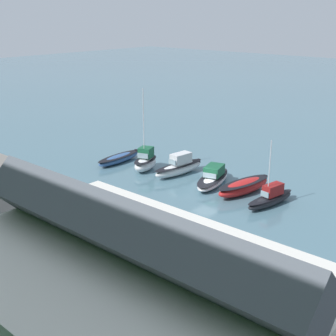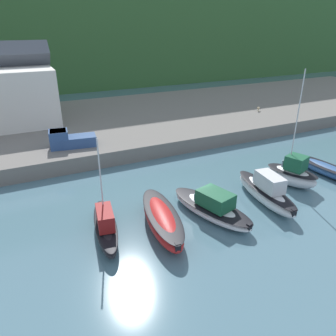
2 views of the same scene
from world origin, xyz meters
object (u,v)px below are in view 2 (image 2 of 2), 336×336
Objects in this scene: pickup_truck_0 at (69,139)px; dog_on_quay at (258,108)px; moored_boat_1 at (162,220)px; moored_boat_3 at (266,192)px; moored_boat_4 at (292,174)px; moored_boat_0 at (106,226)px; moored_boat_2 at (212,207)px; moored_boat_5 at (327,169)px.

dog_on_quay is (28.08, 3.30, -0.36)m from pickup_truck_0.
moored_boat_3 is (9.41, -0.14, 0.17)m from moored_boat_1.
moored_boat_4 is at bearing 25.05° from moored_boat_3.
moored_boat_4 is 22.66m from pickup_truck_0.
moored_boat_3 is (13.32, -1.13, 0.16)m from moored_boat_0.
moored_boat_2 is at bearing 105.59° from dog_on_quay.
pickup_truck_0 is at bearing 97.73° from moored_boat_0.
moored_boat_3 is at bearing -173.74° from moored_boat_5.
moored_boat_2 is at bearing 1.67° from moored_boat_0.
moored_boat_0 is at bearing 94.76° from dog_on_quay.
moored_boat_1 is at bearing 100.19° from dog_on_quay.
moored_boat_3 is 24.53m from dog_on_quay.
moored_boat_2 is at bearing -177.73° from moored_boat_5.
moored_boat_1 is 1.03× the size of moored_boat_3.
moored_boat_5 is 8.86× the size of dog_on_quay.
moored_boat_4 reaches higher than pickup_truck_0.
moored_boat_2 reaches higher than moored_boat_1.
moored_boat_1 is 16.37m from pickup_truck_0.
pickup_truck_0 is 5.78× the size of dog_on_quay.
moored_boat_4 is 2.11× the size of pickup_truck_0.
moored_boat_2 is 9.62m from moored_boat_4.
moored_boat_4 is 12.18× the size of dog_on_quay.
moored_boat_5 is (4.79, 0.13, -0.55)m from moored_boat_4.
pickup_truck_0 is at bearing 143.15° from moored_boat_5.
moored_boat_3 is at bearing -16.94° from moored_boat_2.
moored_boat_5 is at bearing -9.86° from moored_boat_2.
moored_boat_2 reaches higher than moored_boat_5.
moored_boat_2 is 1.06× the size of moored_boat_5.
moored_boat_2 is at bearing -146.90° from pickup_truck_0.
moored_boat_2 is 17.82m from pickup_truck_0.
moored_boat_5 is (22.42, 0.48, -0.25)m from moored_boat_0.
moored_boat_4 reaches higher than moored_boat_5.
moored_boat_3 is at bearing 4.07° from moored_boat_0.
moored_boat_2 is 27.97m from dog_on_quay.
moored_boat_0 is at bearing -174.19° from pickup_truck_0.
moored_boat_4 is at bearing 121.04° from dog_on_quay.
moored_boat_5 is 26.47m from pickup_truck_0.
moored_boat_0 reaches higher than moored_boat_3.
moored_boat_3 is 9.11× the size of dog_on_quay.
moored_boat_4 is 1.37× the size of moored_boat_5.
moored_boat_2 is 14.39m from moored_boat_5.
moored_boat_4 is at bearing 10.04° from moored_boat_0.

